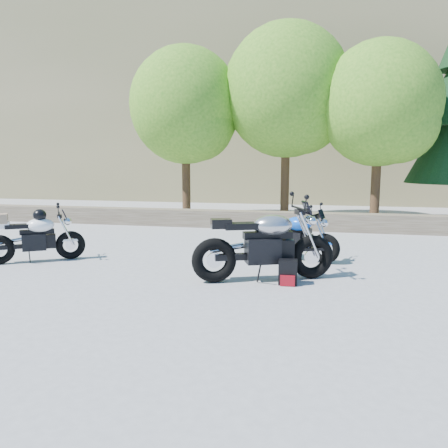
{
  "coord_description": "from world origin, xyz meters",
  "views": [
    {
      "loc": [
        1.99,
        -7.02,
        1.91
      ],
      "look_at": [
        0.2,
        1.0,
        0.75
      ],
      "focal_mm": 35.0,
      "sensor_mm": 36.0,
      "label": 1
    }
  ],
  "objects_px": {
    "silver_bike": "(265,246)",
    "backpack": "(288,273)",
    "white_bike": "(34,236)",
    "blue_bike": "(294,237)"
  },
  "relations": [
    {
      "from": "silver_bike",
      "to": "white_bike",
      "type": "bearing_deg",
      "value": 153.51
    },
    {
      "from": "silver_bike",
      "to": "backpack",
      "type": "relative_size",
      "value": 5.71
    },
    {
      "from": "silver_bike",
      "to": "white_bike",
      "type": "height_order",
      "value": "silver_bike"
    },
    {
      "from": "silver_bike",
      "to": "blue_bike",
      "type": "xyz_separation_m",
      "value": [
        0.36,
        1.66,
        -0.12
      ]
    },
    {
      "from": "silver_bike",
      "to": "backpack",
      "type": "height_order",
      "value": "silver_bike"
    },
    {
      "from": "white_bike",
      "to": "backpack",
      "type": "relative_size",
      "value": 4.08
    },
    {
      "from": "blue_bike",
      "to": "backpack",
      "type": "relative_size",
      "value": 4.63
    },
    {
      "from": "white_bike",
      "to": "blue_bike",
      "type": "relative_size",
      "value": 0.88
    },
    {
      "from": "white_bike",
      "to": "backpack",
      "type": "xyz_separation_m",
      "value": [
        4.9,
        -0.54,
        -0.31
      ]
    },
    {
      "from": "silver_bike",
      "to": "backpack",
      "type": "xyz_separation_m",
      "value": [
        0.39,
        -0.17,
        -0.39
      ]
    }
  ]
}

